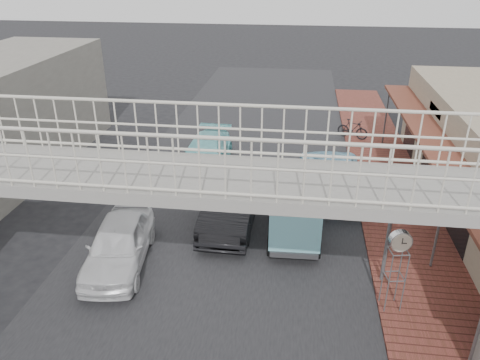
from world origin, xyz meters
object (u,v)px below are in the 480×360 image
(dark_sedan, at_px, (231,202))
(arrow_sign, at_px, (427,201))
(street_clock, at_px, (400,245))
(angkot_van, at_px, (295,207))
(white_hatchback, at_px, (119,244))
(angkot_far, at_px, (206,152))
(motorcycle_near, at_px, (412,178))
(angkot_curb, at_px, (334,173))
(motorcycle_far, at_px, (353,129))

(dark_sedan, relative_size, arrow_sign, 1.44)
(street_clock, bearing_deg, angkot_van, 118.36)
(street_clock, bearing_deg, white_hatchback, 161.90)
(white_hatchback, xyz_separation_m, arrow_sign, (9.10, 0.03, 2.16))
(angkot_far, bearing_deg, arrow_sign, -43.43)
(angkot_far, height_order, motorcycle_near, angkot_far)
(motorcycle_near, bearing_deg, angkot_curb, 101.21)
(dark_sedan, bearing_deg, motorcycle_near, 28.14)
(angkot_curb, relative_size, motorcycle_far, 3.18)
(dark_sedan, bearing_deg, arrow_sign, -26.59)
(white_hatchback, xyz_separation_m, street_clock, (8.30, -1.09, 1.40))
(motorcycle_far, bearing_deg, angkot_curb, -166.06)
(angkot_curb, bearing_deg, arrow_sign, 101.74)
(angkot_van, bearing_deg, angkot_curb, 66.36)
(motorcycle_near, xyz_separation_m, street_clock, (-2.05, -7.91, 1.61))
(angkot_far, xyz_separation_m, arrow_sign, (7.92, -8.08, 2.22))
(arrow_sign, bearing_deg, angkot_curb, 111.54)
(motorcycle_far, relative_size, street_clock, 0.69)
(angkot_curb, height_order, motorcycle_near, angkot_curb)
(motorcycle_near, relative_size, street_clock, 0.67)
(street_clock, bearing_deg, arrow_sign, 44.01)
(motorcycle_far, xyz_separation_m, street_clock, (-0.06, -13.69, 1.53))
(angkot_far, relative_size, angkot_van, 1.23)
(dark_sedan, relative_size, motorcycle_far, 2.93)
(angkot_van, bearing_deg, dark_sedan, 161.00)
(angkot_van, distance_m, arrow_sign, 4.64)
(dark_sedan, xyz_separation_m, angkot_far, (-1.99, 5.03, -0.14))
(white_hatchback, distance_m, street_clock, 8.48)
(motorcycle_far, bearing_deg, white_hatchback, 172.22)
(street_clock, relative_size, arrow_sign, 0.71)
(street_clock, height_order, arrow_sign, arrow_sign)
(motorcycle_far, bearing_deg, motorcycle_near, -135.25)
(angkot_far, distance_m, motorcycle_near, 9.26)
(motorcycle_near, relative_size, motorcycle_far, 0.97)
(white_hatchback, distance_m, motorcycle_far, 15.12)
(angkot_far, distance_m, motorcycle_far, 8.47)
(dark_sedan, distance_m, motorcycle_near, 8.10)
(dark_sedan, relative_size, angkot_van, 1.31)
(angkot_van, distance_m, motorcycle_far, 10.63)
(dark_sedan, relative_size, street_clock, 2.03)
(arrow_sign, bearing_deg, angkot_van, 150.45)
(street_clock, bearing_deg, angkot_curb, 88.98)
(dark_sedan, height_order, arrow_sign, arrow_sign)
(motorcycle_far, bearing_deg, arrow_sign, -150.87)
(white_hatchback, relative_size, angkot_van, 1.14)
(street_clock, bearing_deg, angkot_far, 117.10)
(angkot_far, height_order, angkot_van, angkot_van)
(motorcycle_far, relative_size, arrow_sign, 0.49)
(dark_sedan, relative_size, motorcycle_near, 3.03)
(dark_sedan, xyz_separation_m, arrow_sign, (5.93, -3.05, 2.08))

